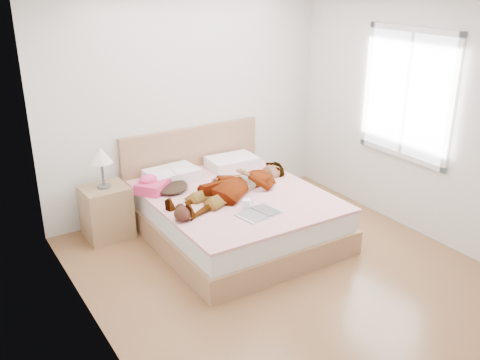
{
  "coord_description": "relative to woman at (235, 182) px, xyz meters",
  "views": [
    {
      "loc": [
        -2.75,
        -3.56,
        2.75
      ],
      "look_at": [
        0.0,
        0.85,
        0.7
      ],
      "focal_mm": 40.0,
      "sensor_mm": 36.0,
      "label": 1
    }
  ],
  "objects": [
    {
      "name": "ground",
      "position": [
        -0.03,
        -0.99,
        -0.62
      ],
      "size": [
        4.0,
        4.0,
        0.0
      ],
      "primitive_type": "plane",
      "color": "#532E19",
      "rests_on": "ground"
    },
    {
      "name": "hair",
      "position": [
        -0.57,
        0.45,
        -0.08
      ],
      "size": [
        0.51,
        0.58,
        0.07
      ],
      "primitive_type": "ellipsoid",
      "rotation": [
        0.0,
        0.0,
        -0.24
      ],
      "color": "black",
      "rests_on": "bed"
    },
    {
      "name": "phone",
      "position": [
        -0.5,
        0.4,
        0.08
      ],
      "size": [
        0.08,
        0.11,
        0.06
      ],
      "primitive_type": "cube",
      "rotation": [
        0.44,
        0.0,
        0.29
      ],
      "color": "silver",
      "rests_on": "bed"
    },
    {
      "name": "room_shell",
      "position": [
        1.75,
        -0.69,
        0.88
      ],
      "size": [
        4.0,
        4.0,
        4.0
      ],
      "color": "white",
      "rests_on": "ground"
    },
    {
      "name": "bed",
      "position": [
        -0.03,
        0.04,
        -0.35
      ],
      "size": [
        1.8,
        2.08,
        1.0
      ],
      "color": "brown",
      "rests_on": "ground"
    },
    {
      "name": "towel",
      "position": [
        -0.75,
        0.49,
        -0.04
      ],
      "size": [
        0.45,
        0.44,
        0.18
      ],
      "color": "#D3395F",
      "rests_on": "bed"
    },
    {
      "name": "woman",
      "position": [
        0.0,
        0.0,
        0.0
      ],
      "size": [
        1.77,
        1.06,
        0.23
      ],
      "primitive_type": "imported",
      "rotation": [
        0.0,
        0.0,
        -1.28
      ],
      "color": "white",
      "rests_on": "bed"
    },
    {
      "name": "nightstand",
      "position": [
        -1.22,
        0.69,
        -0.28
      ],
      "size": [
        0.49,
        0.44,
        1.03
      ],
      "color": "olive",
      "rests_on": "ground"
    },
    {
      "name": "coffee_mug",
      "position": [
        -0.13,
        -0.44,
        -0.06
      ],
      "size": [
        0.12,
        0.09,
        0.1
      ],
      "color": "white",
      "rests_on": "bed"
    },
    {
      "name": "magazine",
      "position": [
        -0.09,
        -0.61,
        -0.11
      ],
      "size": [
        0.46,
        0.34,
        0.02
      ],
      "color": "white",
      "rests_on": "bed"
    },
    {
      "name": "plush_toy",
      "position": [
        -0.79,
        -0.32,
        -0.04
      ],
      "size": [
        0.2,
        0.27,
        0.14
      ],
      "color": "black",
      "rests_on": "bed"
    }
  ]
}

